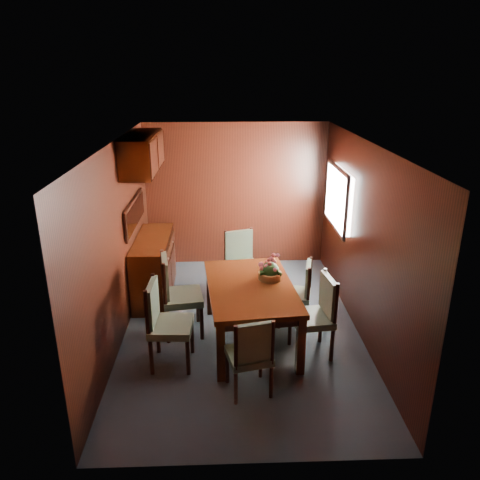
{
  "coord_description": "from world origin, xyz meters",
  "views": [
    {
      "loc": [
        -0.22,
        -5.36,
        3.21
      ],
      "look_at": [
        0.0,
        0.48,
        1.05
      ],
      "focal_mm": 35.0,
      "sensor_mm": 36.0,
      "label": 1
    }
  ],
  "objects_px": {
    "chair_right_near": "(318,311)",
    "flower_centerpiece": "(270,268)",
    "sideboard": "(154,267)",
    "dining_table": "(250,293)",
    "chair_left_near": "(164,319)",
    "chair_head": "(251,352)"
  },
  "relations": [
    {
      "from": "sideboard",
      "to": "chair_right_near",
      "type": "relative_size",
      "value": 1.41
    },
    {
      "from": "chair_left_near",
      "to": "chair_right_near",
      "type": "relative_size",
      "value": 1.04
    },
    {
      "from": "sideboard",
      "to": "chair_left_near",
      "type": "bearing_deg",
      "value": -78.66
    },
    {
      "from": "dining_table",
      "to": "flower_centerpiece",
      "type": "height_order",
      "value": "flower_centerpiece"
    },
    {
      "from": "chair_right_near",
      "to": "sideboard",
      "type": "bearing_deg",
      "value": 45.92
    },
    {
      "from": "chair_right_near",
      "to": "chair_head",
      "type": "distance_m",
      "value": 1.11
    },
    {
      "from": "dining_table",
      "to": "chair_head",
      "type": "relative_size",
      "value": 1.88
    },
    {
      "from": "dining_table",
      "to": "flower_centerpiece",
      "type": "relative_size",
      "value": 5.51
    },
    {
      "from": "chair_head",
      "to": "dining_table",
      "type": "bearing_deg",
      "value": 73.8
    },
    {
      "from": "sideboard",
      "to": "chair_head",
      "type": "distance_m",
      "value": 2.66
    },
    {
      "from": "chair_right_near",
      "to": "chair_head",
      "type": "bearing_deg",
      "value": 124.63
    },
    {
      "from": "chair_right_near",
      "to": "flower_centerpiece",
      "type": "bearing_deg",
      "value": 41.54
    },
    {
      "from": "dining_table",
      "to": "chair_right_near",
      "type": "xyz_separation_m",
      "value": [
        0.77,
        -0.29,
        -0.1
      ]
    },
    {
      "from": "sideboard",
      "to": "dining_table",
      "type": "height_order",
      "value": "sideboard"
    },
    {
      "from": "sideboard",
      "to": "chair_head",
      "type": "xyz_separation_m",
      "value": [
        1.29,
        -2.33,
        0.05
      ]
    },
    {
      "from": "chair_left_near",
      "to": "flower_centerpiece",
      "type": "height_order",
      "value": "flower_centerpiece"
    },
    {
      "from": "chair_head",
      "to": "flower_centerpiece",
      "type": "relative_size",
      "value": 2.93
    },
    {
      "from": "sideboard",
      "to": "dining_table",
      "type": "relative_size",
      "value": 0.82
    },
    {
      "from": "sideboard",
      "to": "flower_centerpiece",
      "type": "xyz_separation_m",
      "value": [
        1.6,
        -1.13,
        0.46
      ]
    },
    {
      "from": "sideboard",
      "to": "chair_right_near",
      "type": "xyz_separation_m",
      "value": [
        2.12,
        -1.59,
        0.1
      ]
    },
    {
      "from": "chair_left_near",
      "to": "chair_right_near",
      "type": "distance_m",
      "value": 1.78
    },
    {
      "from": "chair_left_near",
      "to": "sideboard",
      "type": "bearing_deg",
      "value": -166.0
    }
  ]
}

